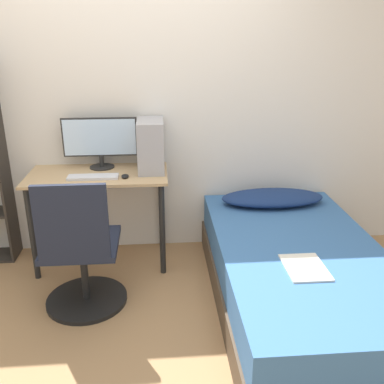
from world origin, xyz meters
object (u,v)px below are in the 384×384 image
office_chair (81,260)px  pc_tower (151,145)px  monitor (100,140)px  keyboard (93,177)px  bed (298,277)px

office_chair → pc_tower: bearing=55.8°
monitor → keyboard: (-0.04, -0.27, -0.22)m
keyboard → pc_tower: pc_tower is taller
office_chair → pc_tower: (0.47, 0.70, 0.60)m
monitor → keyboard: bearing=-97.6°
office_chair → bed: bearing=-4.3°
bed → keyboard: 1.64m
bed → pc_tower: (-0.98, 0.81, 0.73)m
bed → keyboard: keyboard is taller
office_chair → monitor: size_ratio=1.64×
keyboard → pc_tower: 0.50m
office_chair → keyboard: 0.66m
office_chair → bed: (1.45, -0.11, -0.14)m
monitor → pc_tower: monitor is taller
office_chair → monitor: bearing=84.5°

